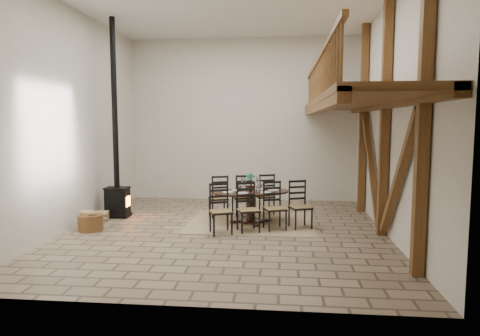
# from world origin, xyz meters

# --- Properties ---
(ground) EXTENTS (8.00, 8.00, 0.00)m
(ground) POSITION_xyz_m (0.00, 0.00, 0.00)
(ground) COLOR gray
(ground) RESTS_ON ground
(room_shell) EXTENTS (7.02, 8.02, 5.01)m
(room_shell) POSITION_xyz_m (1.19, 0.00, 3.01)
(room_shell) COLOR silver
(room_shell) RESTS_ON ground
(rug) EXTENTS (3.00, 2.50, 0.02)m
(rug) POSITION_xyz_m (0.50, 0.82, 0.01)
(rug) COLOR tan
(rug) RESTS_ON ground
(dining_table) EXTENTS (2.62, 2.67, 1.21)m
(dining_table) POSITION_xyz_m (0.53, 0.74, 0.40)
(dining_table) COLOR black
(dining_table) RESTS_ON ground
(wood_stove) EXTENTS (0.61, 0.48, 5.00)m
(wood_stove) POSITION_xyz_m (-2.96, 1.13, 1.15)
(wood_stove) COLOR black
(wood_stove) RESTS_ON ground
(log_basket) EXTENTS (0.55, 0.55, 0.45)m
(log_basket) POSITION_xyz_m (-3.03, -0.29, 0.20)
(log_basket) COLOR brown
(log_basket) RESTS_ON ground
(log_stack) EXTENTS (0.37, 0.38, 0.22)m
(log_stack) POSITION_xyz_m (-3.23, 0.75, 0.11)
(log_stack) COLOR tan
(log_stack) RESTS_ON ground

